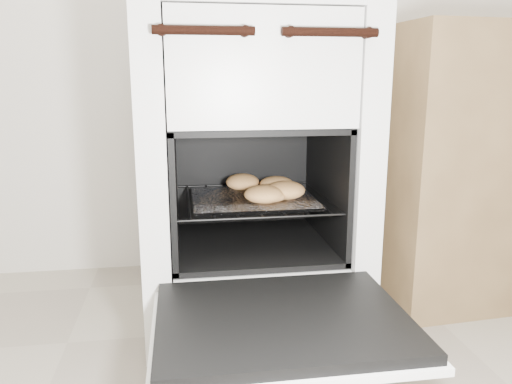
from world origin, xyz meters
TOP-DOWN VIEW (x-y plane):
  - stove at (0.16, 1.19)m, footprint 0.57×0.63m
  - oven_door at (0.16, 0.71)m, footprint 0.51×0.40m
  - oven_rack at (0.16, 1.12)m, footprint 0.41×0.40m
  - foil_sheet at (0.16, 1.10)m, footprint 0.32×0.28m
  - baked_rolls at (0.20, 1.11)m, footprint 0.21×0.28m
  - counter at (0.95, 1.27)m, footprint 0.84×0.60m

SIDE VIEW (x-z plane):
  - oven_door at x=0.16m, z-range 0.17..0.21m
  - oven_rack at x=0.16m, z-range 0.34..0.34m
  - foil_sheet at x=0.16m, z-range 0.34..0.35m
  - baked_rolls at x=0.20m, z-range 0.35..0.39m
  - counter at x=0.95m, z-range 0.00..0.80m
  - stove at x=0.16m, z-range -0.01..0.86m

